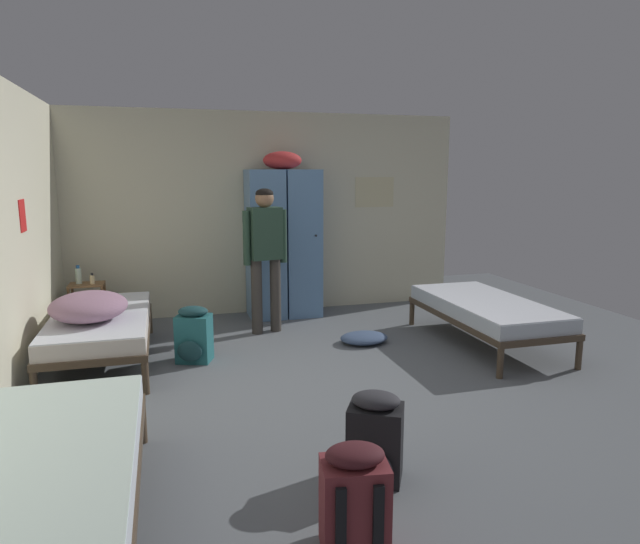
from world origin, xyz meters
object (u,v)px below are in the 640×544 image
at_px(shelf_unit, 88,303).
at_px(water_bottle, 78,276).
at_px(bed_left_front, 45,468).
at_px(backpack_teal, 194,336).
at_px(bedding_heap, 89,306).
at_px(locker_bank, 283,240).
at_px(backpack_maroon, 354,499).
at_px(bed_right, 486,310).
at_px(clothes_pile_denim, 364,338).
at_px(bed_left_rear, 101,325).
at_px(person_traveler, 265,247).
at_px(backpack_black, 375,439).
at_px(lotion_bottle, 92,279).

relative_size(shelf_unit, water_bottle, 2.68).
bearing_deg(water_bottle, bed_left_front, -85.14).
bearing_deg(backpack_teal, bed_left_front, -108.84).
bearing_deg(bedding_heap, locker_bank, 35.45).
bearing_deg(backpack_maroon, water_bottle, 112.15).
height_order(bedding_heap, backpack_teal, bedding_heap).
distance_m(bed_right, clothes_pile_denim, 1.33).
bearing_deg(bed_right, bed_left_rear, 172.81).
height_order(locker_bank, person_traveler, locker_bank).
distance_m(locker_bank, clothes_pile_denim, 1.77).
height_order(water_bottle, clothes_pile_denim, water_bottle).
relative_size(water_bottle, backpack_maroon, 0.39).
relative_size(bedding_heap, person_traveler, 0.46).
xyz_separation_m(backpack_black, clothes_pile_denim, (0.87, 2.55, -0.20)).
bearing_deg(bed_left_rear, bed_left_front, -90.00).
bearing_deg(backpack_maroon, backpack_black, 59.51).
xyz_separation_m(bed_left_rear, backpack_black, (1.78, -2.65, -0.12)).
distance_m(locker_bank, shelf_unit, 2.41).
height_order(bed_left_rear, person_traveler, person_traveler).
xyz_separation_m(lotion_bottle, clothes_pile_denim, (2.83, -1.22, -0.57)).
bearing_deg(bedding_heap, water_bottle, 100.71).
relative_size(bedding_heap, backpack_maroon, 1.39).
xyz_separation_m(bed_right, backpack_black, (-2.11, -2.16, -0.12)).
xyz_separation_m(shelf_unit, clothes_pile_denim, (2.90, -1.26, -0.29)).
relative_size(shelf_unit, bed_left_front, 0.30).
bearing_deg(water_bottle, lotion_bottle, -21.80).
distance_m(bed_left_rear, lotion_bottle, 1.15).
bearing_deg(person_traveler, locker_bank, 62.93).
xyz_separation_m(locker_bank, bed_right, (1.81, -1.78, -0.59)).
relative_size(lotion_bottle, backpack_black, 0.23).
distance_m(bed_right, backpack_maroon, 3.65).
bearing_deg(clothes_pile_denim, lotion_bottle, 156.75).
bearing_deg(bed_left_front, backpack_maroon, -18.77).
distance_m(bed_right, lotion_bottle, 4.37).
bearing_deg(backpack_teal, bed_right, -5.37).
bearing_deg(bed_left_rear, lotion_bottle, 99.21).
relative_size(bed_right, backpack_teal, 3.45).
height_order(bedding_heap, backpack_maroon, bedding_heap).
bearing_deg(backpack_teal, clothes_pile_denim, 3.16).
bearing_deg(bed_left_front, locker_bank, 62.65).
distance_m(person_traveler, clothes_pile_denim, 1.50).
xyz_separation_m(locker_bank, bed_left_front, (-2.07, -4.01, -0.59)).
distance_m(person_traveler, backpack_black, 3.33).
xyz_separation_m(shelf_unit, lotion_bottle, (0.07, -0.04, 0.28)).
bearing_deg(bed_left_front, backpack_teal, 71.16).
bearing_deg(person_traveler, bedding_heap, -155.11).
xyz_separation_m(shelf_unit, backpack_maroon, (1.70, -4.36, -0.09)).
distance_m(bed_left_rear, bedding_heap, 0.34).
bearing_deg(shelf_unit, water_bottle, 165.96).
xyz_separation_m(bed_right, lotion_bottle, (-4.06, 1.60, 0.24)).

